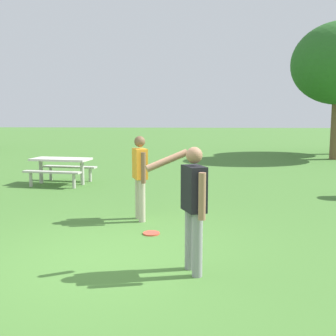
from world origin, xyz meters
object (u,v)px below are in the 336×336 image
object	(u,v)px
frisbee	(151,233)
picnic_table_near	(61,165)
person_thrower	(193,200)
person_catcher	(140,172)

from	to	relation	value
frisbee	picnic_table_near	bearing A→B (deg)	123.85
frisbee	person_thrower	bearing A→B (deg)	-66.25
frisbee	picnic_table_near	distance (m)	5.81
person_catcher	picnic_table_near	distance (m)	4.88
person_thrower	person_catcher	bearing A→B (deg)	112.18
person_thrower	person_catcher	world-z (taller)	same
person_thrower	person_catcher	distance (m)	2.75
person_thrower	frisbee	size ratio (longest dim) A/B	5.66
person_catcher	frisbee	world-z (taller)	person_catcher
person_thrower	picnic_table_near	xyz separation A→B (m)	(-3.95, 6.45, -0.40)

